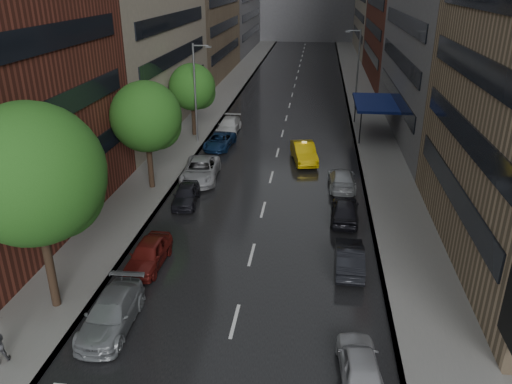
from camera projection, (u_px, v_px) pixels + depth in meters
road at (291, 98)px, 64.76m from camera, size 14.00×140.00×0.01m
sidewalk_left at (223, 96)px, 65.73m from camera, size 4.00×140.00×0.15m
sidewalk_right at (362, 100)px, 63.72m from camera, size 4.00×140.00×0.15m
tree_near at (32, 175)px, 21.15m from camera, size 6.22×6.22×9.92m
tree_mid at (146, 117)px, 35.00m from camera, size 5.02×5.02×7.99m
tree_far at (192, 87)px, 47.54m from camera, size 4.44×4.44×7.07m
taxi at (304, 152)px, 42.28m from camera, size 2.65×5.18×1.63m
parked_cars_left at (196, 178)px, 37.12m from camera, size 3.04×35.69×1.58m
parked_cars_right at (347, 228)px, 29.85m from camera, size 2.02×23.75×1.48m
street_lamp_left at (196, 91)px, 45.46m from camera, size 1.74×0.22×9.00m
street_lamp_right at (357, 68)px, 57.40m from camera, size 1.74×0.22×9.00m
awning at (375, 103)px, 48.85m from camera, size 4.00×8.00×3.12m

